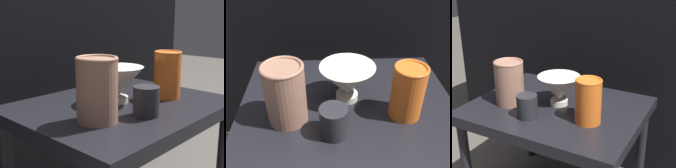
# 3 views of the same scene
# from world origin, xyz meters

# --- Properties ---
(table) EXTENTS (0.63, 0.50, 0.43)m
(table) POSITION_xyz_m (0.00, 0.00, 0.38)
(table) COLOR black
(table) RESTS_ON ground_plane
(couch_backdrop) EXTENTS (1.62, 0.50, 0.89)m
(couch_backdrop) POSITION_xyz_m (0.00, 0.58, 0.45)
(couch_backdrop) COLOR black
(couch_backdrop) RESTS_ON ground_plane
(bowl) EXTENTS (0.16, 0.16, 0.11)m
(bowl) POSITION_xyz_m (-0.00, 0.01, 0.50)
(bowl) COLOR silver
(bowl) RESTS_ON table
(vase_textured_left) EXTENTS (0.11, 0.11, 0.17)m
(vase_textured_left) POSITION_xyz_m (-0.17, -0.07, 0.52)
(vase_textured_left) COLOR #996B56
(vase_textured_left) RESTS_ON table
(vase_colorful_right) EXTENTS (0.09, 0.09, 0.15)m
(vase_colorful_right) POSITION_xyz_m (0.15, -0.06, 0.51)
(vase_colorful_right) COLOR orange
(vase_colorful_right) RESTS_ON table
(cup) EXTENTS (0.07, 0.07, 0.08)m
(cup) POSITION_xyz_m (-0.04, -0.13, 0.47)
(cup) COLOR #232328
(cup) RESTS_ON table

